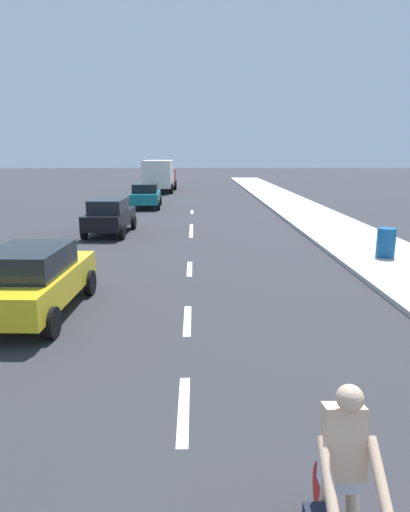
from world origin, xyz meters
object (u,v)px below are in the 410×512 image
at_px(delivery_truck, 160,175).
at_px(parked_car_yellow, 33,279).
at_px(trash_bin_far, 386,243).
at_px(parked_car_teal, 146,195).
at_px(cyclist, 338,498).
at_px(parked_car_black, 110,215).

bearing_deg(delivery_truck, parked_car_yellow, -88.53).
distance_m(parked_car_yellow, trash_bin_far, 11.15).
bearing_deg(parked_car_teal, trash_bin_far, -59.10).
bearing_deg(trash_bin_far, parked_car_teal, 122.88).
xyz_separation_m(cyclist, parked_car_teal, (-4.36, 26.34, 0.01)).
bearing_deg(parked_car_teal, cyclist, -82.57).
relative_size(cyclist, parked_car_teal, 0.43).
xyz_separation_m(cyclist, trash_bin_far, (5.22, 11.51, -0.20)).
bearing_deg(cyclist, parked_car_black, -72.22).
height_order(cyclist, delivery_truck, delivery_truck).
xyz_separation_m(parked_car_yellow, parked_car_teal, (0.43, 19.71, 0.00)).
xyz_separation_m(parked_car_yellow, trash_bin_far, (10.02, 4.88, -0.21)).
bearing_deg(parked_car_yellow, parked_car_teal, 91.18).
relative_size(parked_car_black, parked_car_teal, 0.92).
distance_m(cyclist, parked_car_teal, 26.70).
bearing_deg(cyclist, trash_bin_far, -113.10).
xyz_separation_m(cyclist, parked_car_yellow, (-4.80, 6.63, 0.01)).
distance_m(cyclist, parked_car_black, 17.45).
bearing_deg(parked_car_yellow, cyclist, -51.65).
distance_m(parked_car_yellow, parked_car_teal, 19.72).
xyz_separation_m(parked_car_teal, trash_bin_far, (9.59, -14.83, -0.21)).
distance_m(cyclist, parked_car_yellow, 8.18).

